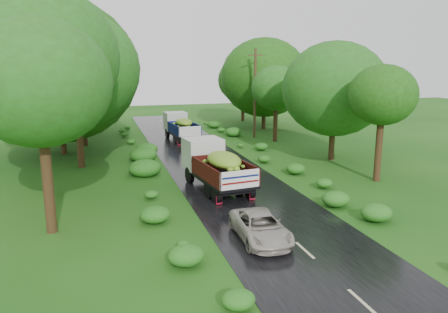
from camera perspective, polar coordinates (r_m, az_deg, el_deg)
name	(u,v)px	position (r m, az deg, el deg)	size (l,w,h in m)	color
ground	(305,250)	(18.11, 10.50, -11.98)	(120.00, 120.00, 0.00)	#12440E
road	(260,210)	(22.35, 4.75, -6.98)	(6.50, 80.00, 0.02)	black
road_lines	(253,204)	(23.23, 3.87, -6.17)	(0.12, 69.60, 0.00)	#BFB78C
truck_near	(215,163)	(25.56, -1.22, -0.90)	(3.06, 6.66, 2.70)	black
truck_far	(180,125)	(41.70, -5.73, 4.06)	(2.60, 6.05, 2.47)	black
car	(260,227)	(18.63, 4.78, -9.16)	(1.86, 4.04, 1.12)	#B0A89D
utility_pole	(255,92)	(42.64, 4.06, 8.34)	(1.50, 0.24, 8.56)	#382616
trees_left	(66,67)	(37.12, -19.91, 10.93)	(6.09, 34.29, 9.49)	black
trees_right	(282,83)	(42.57, 7.61, 9.46)	(5.42, 32.05, 7.58)	black
shrubs	(214,164)	(30.49, -1.26, -0.99)	(11.90, 44.00, 0.70)	#145614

